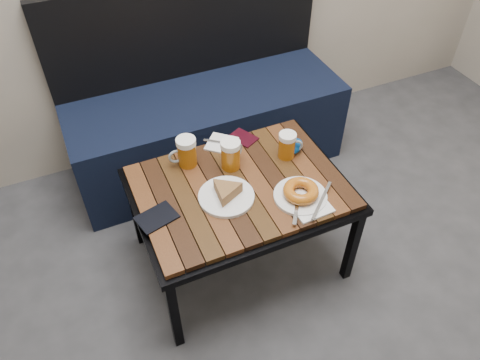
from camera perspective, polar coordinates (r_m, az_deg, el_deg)
name	(u,v)px	position (r m, az deg, el deg)	size (l,w,h in m)	color
bench	(206,121)	(2.49, -4.21, 7.21)	(1.40, 0.50, 0.95)	black
cafe_table	(240,193)	(1.87, 0.00, -1.58)	(0.84, 0.62, 0.47)	black
beer_mug_left	(186,152)	(1.90, -6.58, 3.43)	(0.12, 0.08, 0.13)	#9F540C
beer_mug_centre	(231,154)	(1.88, -1.10, 3.17)	(0.12, 0.10, 0.13)	#9F540C
beer_mug_right	(287,145)	(1.94, 5.80, 4.24)	(0.11, 0.08, 0.12)	#9F540C
plate_pie	(226,193)	(1.77, -1.69, -1.65)	(0.22, 0.22, 0.06)	white
plate_bagel	(301,193)	(1.79, 7.41, -1.61)	(0.25, 0.24, 0.06)	white
napkin_left	(222,144)	(2.02, -2.26, 4.47)	(0.17, 0.17, 0.01)	white
napkin_right	(311,207)	(1.77, 8.64, -3.25)	(0.15, 0.12, 0.01)	white
passport_navy	(157,217)	(1.75, -10.11, -4.50)	(0.10, 0.14, 0.01)	black
passport_burgundy	(243,138)	(2.05, 0.39, 5.17)	(0.08, 0.12, 0.01)	black
knit_pouch	(291,147)	(1.98, 6.26, 4.04)	(0.12, 0.08, 0.05)	#040F73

